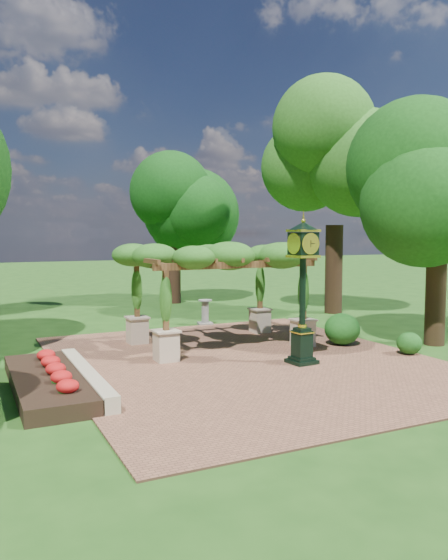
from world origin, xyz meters
name	(u,v)px	position (x,y,z in m)	size (l,w,h in m)	color
ground	(265,369)	(0.00, 0.00, 0.00)	(120.00, 120.00, 0.00)	#1E4714
brick_plaza	(247,361)	(0.00, 1.00, 0.02)	(10.00, 12.00, 0.04)	brown
border_wall	(86,377)	(-4.60, 0.50, 0.20)	(0.35, 5.00, 0.40)	#C6B793
flower_bed	(47,382)	(-5.50, 0.50, 0.18)	(1.50, 5.00, 0.36)	red
pedestal_clock	(303,279)	(1.19, 0.01, 2.38)	(0.84, 0.84, 3.97)	black
pergola	(219,260)	(0.20, 3.30, 2.76)	(5.34, 3.38, 3.35)	#C7B394
sundial	(205,314)	(1.41, 7.16, 0.44)	(0.66, 0.66, 1.01)	gray
shrub_front	(409,343)	(4.70, -0.41, 0.37)	(0.73, 0.73, 0.66)	#194E16
shrub_mid	(342,329)	(3.77, 1.57, 0.55)	(1.13, 1.13, 1.02)	#1A5417
shrub_back	(262,314)	(3.58, 6.42, 0.39)	(0.77, 0.77, 0.69)	#215619
tree_north	(173,195)	(2.71, 14.14, 5.56)	(4.61, 4.61, 8.10)	#382116
tree_east_far	(336,156)	(8.00, 7.66, 7.06)	(4.73, 4.73, 10.30)	#332013
tree_east_near	(439,191)	(6.60, 0.42, 4.94)	(4.08, 4.08, 7.21)	#382516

